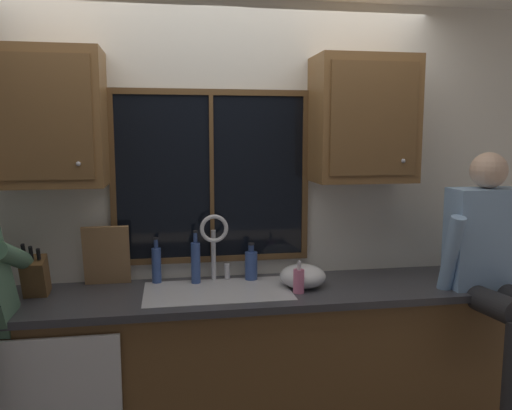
% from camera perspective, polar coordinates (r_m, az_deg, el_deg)
% --- Properties ---
extents(back_wall, '(5.91, 0.12, 2.55)m').
position_cam_1_polar(back_wall, '(3.16, -3.78, -1.31)').
color(back_wall, silver).
rests_on(back_wall, floor).
extents(window_glass, '(1.10, 0.02, 0.95)m').
position_cam_1_polar(window_glass, '(3.05, -4.94, 3.09)').
color(window_glass, black).
extents(window_frame_top, '(1.17, 0.02, 0.04)m').
position_cam_1_polar(window_frame_top, '(3.04, -5.04, 12.36)').
color(window_frame_top, brown).
extents(window_frame_bottom, '(1.17, 0.02, 0.04)m').
position_cam_1_polar(window_frame_bottom, '(3.12, -4.82, -5.97)').
color(window_frame_bottom, brown).
extents(window_frame_left, '(0.03, 0.02, 0.95)m').
position_cam_1_polar(window_frame_left, '(3.05, -15.63, 2.82)').
color(window_frame_left, brown).
extents(window_frame_right, '(0.03, 0.02, 0.95)m').
position_cam_1_polar(window_frame_right, '(3.14, 5.46, 3.22)').
color(window_frame_right, brown).
extents(window_mullion_center, '(0.02, 0.02, 0.95)m').
position_cam_1_polar(window_mullion_center, '(3.04, -4.92, 3.07)').
color(window_mullion_center, brown).
extents(lower_cabinet_run, '(3.51, 0.58, 0.88)m').
position_cam_1_polar(lower_cabinet_run, '(3.07, -2.93, -17.93)').
color(lower_cabinet_run, brown).
rests_on(lower_cabinet_run, floor).
extents(countertop, '(3.57, 0.62, 0.04)m').
position_cam_1_polar(countertop, '(2.89, -2.94, -9.85)').
color(countertop, '#38383D').
rests_on(countertop, lower_cabinet_run).
extents(upper_cabinet_left, '(0.58, 0.36, 0.72)m').
position_cam_1_polar(upper_cabinet_left, '(2.94, -22.12, 8.90)').
color(upper_cabinet_left, brown).
extents(upper_cabinet_right, '(0.58, 0.36, 0.72)m').
position_cam_1_polar(upper_cabinet_right, '(3.08, 11.80, 9.23)').
color(upper_cabinet_right, brown).
extents(sink, '(0.80, 0.46, 0.21)m').
position_cam_1_polar(sink, '(2.91, -4.29, -11.30)').
color(sink, '#B7B7BC').
rests_on(sink, lower_cabinet_run).
extents(faucet, '(0.18, 0.09, 0.40)m').
position_cam_1_polar(faucet, '(2.99, -4.54, -3.81)').
color(faucet, silver).
rests_on(faucet, countertop).
extents(person_sitting_on_counter, '(0.54, 0.60, 1.26)m').
position_cam_1_polar(person_sitting_on_counter, '(3.09, 24.93, -5.46)').
color(person_sitting_on_counter, '#262628').
rests_on(person_sitting_on_counter, countertop).
extents(knife_block, '(0.12, 0.18, 0.32)m').
position_cam_1_polar(knife_block, '(2.98, -23.26, -7.32)').
color(knife_block, brown).
rests_on(knife_block, countertop).
extents(cutting_board, '(0.26, 0.09, 0.35)m').
position_cam_1_polar(cutting_board, '(3.05, -16.23, -5.41)').
color(cutting_board, '#997047').
rests_on(cutting_board, countertop).
extents(mixing_bowl, '(0.26, 0.26, 0.13)m').
position_cam_1_polar(mixing_bowl, '(2.95, 5.20, -7.86)').
color(mixing_bowl, silver).
rests_on(mixing_bowl, countertop).
extents(soap_dispenser, '(0.06, 0.07, 0.18)m').
position_cam_1_polar(soap_dispenser, '(2.83, 4.76, -8.33)').
color(soap_dispenser, pink).
rests_on(soap_dispenser, countertop).
extents(bottle_green_glass, '(0.07, 0.07, 0.22)m').
position_cam_1_polar(bottle_green_glass, '(3.06, -0.54, -6.62)').
color(bottle_green_glass, '#334C8C').
rests_on(bottle_green_glass, countertop).
extents(bottle_tall_clear, '(0.05, 0.05, 0.27)m').
position_cam_1_polar(bottle_tall_clear, '(3.05, -10.97, -6.46)').
color(bottle_tall_clear, '#334C8C').
rests_on(bottle_tall_clear, countertop).
extents(bottle_amber_small, '(0.05, 0.05, 0.31)m').
position_cam_1_polar(bottle_amber_small, '(3.00, -6.70, -6.24)').
color(bottle_amber_small, '#334C8C').
rests_on(bottle_amber_small, countertop).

